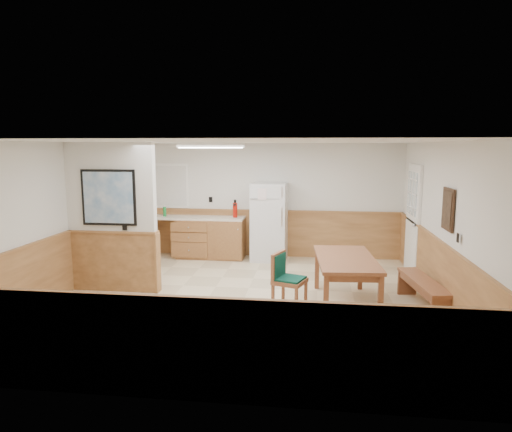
# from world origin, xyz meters

# --- Properties ---
(ground) EXTENTS (6.00, 6.00, 0.00)m
(ground) POSITION_xyz_m (0.00, 0.00, 0.00)
(ground) COLOR beige
(ground) RESTS_ON ground
(ceiling) EXTENTS (6.00, 6.00, 0.02)m
(ceiling) POSITION_xyz_m (0.00, 0.00, 2.50)
(ceiling) COLOR white
(ceiling) RESTS_ON back_wall
(back_wall) EXTENTS (6.00, 0.02, 2.50)m
(back_wall) POSITION_xyz_m (0.00, 3.00, 1.25)
(back_wall) COLOR white
(back_wall) RESTS_ON ground
(right_wall) EXTENTS (0.02, 6.00, 2.50)m
(right_wall) POSITION_xyz_m (3.00, 0.00, 1.25)
(right_wall) COLOR white
(right_wall) RESTS_ON ground
(left_wall) EXTENTS (0.02, 6.00, 2.50)m
(left_wall) POSITION_xyz_m (-3.00, 0.00, 1.25)
(left_wall) COLOR white
(left_wall) RESTS_ON ground
(wainscot_back) EXTENTS (6.00, 0.04, 1.00)m
(wainscot_back) POSITION_xyz_m (0.00, 2.98, 0.50)
(wainscot_back) COLOR #BB844B
(wainscot_back) RESTS_ON ground
(wainscot_right) EXTENTS (0.04, 6.00, 1.00)m
(wainscot_right) POSITION_xyz_m (2.98, 0.00, 0.50)
(wainscot_right) COLOR #BB844B
(wainscot_right) RESTS_ON ground
(wainscot_left) EXTENTS (0.04, 6.00, 1.00)m
(wainscot_left) POSITION_xyz_m (-2.98, 0.00, 0.50)
(wainscot_left) COLOR #BB844B
(wainscot_left) RESTS_ON ground
(partition_wall) EXTENTS (1.50, 0.20, 2.50)m
(partition_wall) POSITION_xyz_m (-2.25, 0.19, 1.23)
(partition_wall) COLOR white
(partition_wall) RESTS_ON ground
(kitchen_counter) EXTENTS (2.20, 0.61, 1.00)m
(kitchen_counter) POSITION_xyz_m (-1.21, 2.68, 0.46)
(kitchen_counter) COLOR olive
(kitchen_counter) RESTS_ON ground
(exterior_door) EXTENTS (0.07, 1.02, 2.15)m
(exterior_door) POSITION_xyz_m (2.96, 1.90, 1.05)
(exterior_door) COLOR white
(exterior_door) RESTS_ON ground
(kitchen_window) EXTENTS (0.80, 0.04, 1.00)m
(kitchen_window) POSITION_xyz_m (-2.10, 2.98, 1.55)
(kitchen_window) COLOR white
(kitchen_window) RESTS_ON back_wall
(wall_painting) EXTENTS (0.04, 0.50, 0.60)m
(wall_painting) POSITION_xyz_m (2.97, -0.30, 1.55)
(wall_painting) COLOR #352215
(wall_painting) RESTS_ON right_wall
(fluorescent_fixture) EXTENTS (1.20, 0.30, 0.09)m
(fluorescent_fixture) POSITION_xyz_m (-0.80, 1.30, 2.45)
(fluorescent_fixture) COLOR white
(fluorescent_fixture) RESTS_ON ceiling
(refrigerator) EXTENTS (0.76, 0.73, 1.66)m
(refrigerator) POSITION_xyz_m (0.16, 2.63, 0.83)
(refrigerator) COLOR silver
(refrigerator) RESTS_ON ground
(dining_table) EXTENTS (0.97, 1.77, 0.75)m
(dining_table) POSITION_xyz_m (1.59, -0.06, 0.66)
(dining_table) COLOR brown
(dining_table) RESTS_ON ground
(dining_bench) EXTENTS (0.52, 1.49, 0.45)m
(dining_bench) POSITION_xyz_m (2.74, -0.10, 0.34)
(dining_bench) COLOR brown
(dining_bench) RESTS_ON ground
(dining_chair) EXTENTS (0.71, 0.59, 0.85)m
(dining_chair) POSITION_xyz_m (0.67, -0.29, 0.50)
(dining_chair) COLOR brown
(dining_chair) RESTS_ON ground
(fire_extinguisher) EXTENTS (0.10, 0.10, 0.39)m
(fire_extinguisher) POSITION_xyz_m (-0.60, 2.71, 1.07)
(fire_extinguisher) COLOR #AC1309
(fire_extinguisher) RESTS_ON kitchen_counter
(soap_bottle) EXTENTS (0.08, 0.08, 0.21)m
(soap_bottle) POSITION_xyz_m (-2.17, 2.66, 1.01)
(soap_bottle) COLOR #178336
(soap_bottle) RESTS_ON kitchen_counter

